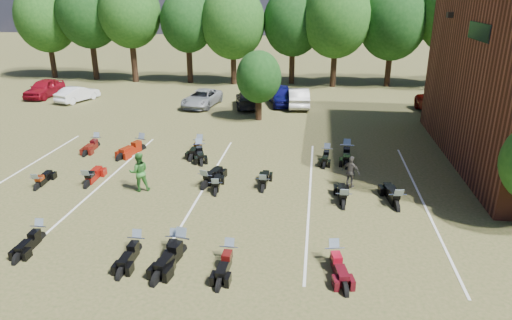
% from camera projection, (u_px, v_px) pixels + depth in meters
% --- Properties ---
extents(ground, '(160.00, 160.00, 0.00)m').
position_uv_depth(ground, '(258.00, 223.00, 18.40)').
color(ground, brown).
rests_on(ground, ground).
extents(car_0, '(1.83, 4.51, 1.53)m').
position_uv_depth(car_0, '(44.00, 88.00, 39.81)').
color(car_0, maroon).
rests_on(car_0, ground).
extents(car_1, '(2.50, 4.12, 1.28)m').
position_uv_depth(car_1, '(77.00, 94.00, 38.24)').
color(car_1, silver).
rests_on(car_1, ground).
extents(car_2, '(2.78, 4.97, 1.31)m').
position_uv_depth(car_2, '(202.00, 98.00, 36.64)').
color(car_2, gray).
rests_on(car_2, ground).
extents(car_3, '(2.68, 4.77, 1.31)m').
position_uv_depth(car_3, '(248.00, 99.00, 36.39)').
color(car_3, black).
rests_on(car_3, ground).
extents(car_4, '(2.83, 4.84, 1.55)m').
position_uv_depth(car_4, '(282.00, 95.00, 37.16)').
color(car_4, '#0B0B50').
rests_on(car_4, ground).
extents(car_5, '(2.01, 4.67, 1.50)m').
position_uv_depth(car_5, '(298.00, 97.00, 36.50)').
color(car_5, '#B4B3AE').
rests_on(car_5, ground).
extents(car_6, '(3.28, 5.80, 1.53)m').
position_uv_depth(car_6, '(442.00, 105.00, 33.91)').
color(car_6, '#510404').
rests_on(car_6, ground).
extents(car_7, '(2.31, 4.61, 1.29)m').
position_uv_depth(car_7, '(487.00, 103.00, 35.12)').
color(car_7, '#37363B').
rests_on(car_7, ground).
extents(person_green, '(1.12, 1.02, 1.86)m').
position_uv_depth(person_green, '(139.00, 172.00, 21.07)').
color(person_green, '#30712A').
rests_on(person_green, ground).
extents(person_grey, '(0.98, 0.80, 1.56)m').
position_uv_depth(person_grey, '(351.00, 172.00, 21.45)').
color(person_grey, '#544E48').
rests_on(person_grey, ground).
extents(motorcycle_1, '(0.75, 2.09, 1.15)m').
position_uv_depth(motorcycle_1, '(41.00, 240.00, 17.17)').
color(motorcycle_1, black).
rests_on(motorcycle_1, ground).
extents(motorcycle_2, '(0.70, 2.12, 1.18)m').
position_uv_depth(motorcycle_2, '(138.00, 252.00, 16.37)').
color(motorcycle_2, black).
rests_on(motorcycle_2, ground).
extents(motorcycle_3, '(0.78, 2.09, 1.15)m').
position_uv_depth(motorcycle_3, '(175.00, 250.00, 16.48)').
color(motorcycle_3, black).
rests_on(motorcycle_3, ground).
extents(motorcycle_4, '(1.17, 2.53, 1.36)m').
position_uv_depth(motorcycle_4, '(181.00, 254.00, 16.25)').
color(motorcycle_4, black).
rests_on(motorcycle_4, ground).
extents(motorcycle_5, '(0.72, 2.13, 1.18)m').
position_uv_depth(motorcycle_5, '(229.00, 261.00, 15.80)').
color(motorcycle_5, black).
rests_on(motorcycle_5, ground).
extents(motorcycle_6, '(1.12, 2.31, 1.24)m').
position_uv_depth(motorcycle_6, '(333.00, 263.00, 15.68)').
color(motorcycle_6, '#450911').
rests_on(motorcycle_6, ground).
extents(motorcycle_7, '(0.86, 2.29, 1.25)m').
position_uv_depth(motorcycle_7, '(88.00, 186.00, 21.81)').
color(motorcycle_7, maroon).
rests_on(motorcycle_7, ground).
extents(motorcycle_8, '(0.82, 2.05, 1.11)m').
position_uv_depth(motorcycle_8, '(38.00, 189.00, 21.56)').
color(motorcycle_8, black).
rests_on(motorcycle_8, ground).
extents(motorcycle_9, '(0.92, 2.15, 1.16)m').
position_uv_depth(motorcycle_9, '(216.00, 194.00, 20.99)').
color(motorcycle_9, black).
rests_on(motorcycle_9, ground).
extents(motorcycle_10, '(0.69, 2.15, 1.19)m').
position_uv_depth(motorcycle_10, '(263.00, 191.00, 21.36)').
color(motorcycle_10, black).
rests_on(motorcycle_10, ground).
extents(motorcycle_11, '(1.30, 2.52, 1.34)m').
position_uv_depth(motorcycle_11, '(205.00, 188.00, 21.66)').
color(motorcycle_11, black).
rests_on(motorcycle_11, ground).
extents(motorcycle_12, '(0.80, 2.29, 1.27)m').
position_uv_depth(motorcycle_12, '(343.00, 207.00, 19.74)').
color(motorcycle_12, black).
rests_on(motorcycle_12, ground).
extents(motorcycle_13, '(1.11, 2.51, 1.35)m').
position_uv_depth(motorcycle_13, '(396.00, 209.00, 19.58)').
color(motorcycle_13, black).
rests_on(motorcycle_13, ground).
extents(motorcycle_14, '(0.77, 2.19, 1.21)m').
position_uv_depth(motorcycle_14, '(97.00, 147.00, 27.32)').
color(motorcycle_14, '#500F0B').
rests_on(motorcycle_14, ground).
extents(motorcycle_15, '(1.52, 2.62, 1.39)m').
position_uv_depth(motorcycle_15, '(142.00, 150.00, 26.78)').
color(motorcycle_15, maroon).
rests_on(motorcycle_15, ground).
extents(motorcycle_16, '(1.41, 2.41, 1.28)m').
position_uv_depth(motorcycle_16, '(199.00, 155.00, 26.04)').
color(motorcycle_16, black).
rests_on(motorcycle_16, ground).
extents(motorcycle_17, '(0.81, 2.36, 1.30)m').
position_uv_depth(motorcycle_17, '(200.00, 150.00, 26.73)').
color(motorcycle_17, black).
rests_on(motorcycle_17, ground).
extents(motorcycle_19, '(0.91, 2.50, 1.37)m').
position_uv_depth(motorcycle_19, '(346.00, 156.00, 25.75)').
color(motorcycle_19, black).
rests_on(motorcycle_19, ground).
extents(motorcycle_20, '(0.85, 2.13, 1.16)m').
position_uv_depth(motorcycle_20, '(326.00, 158.00, 25.49)').
color(motorcycle_20, black).
rests_on(motorcycle_20, ground).
extents(tree_line, '(56.00, 6.00, 9.79)m').
position_uv_depth(tree_line, '(288.00, 18.00, 43.23)').
color(tree_line, black).
rests_on(tree_line, ground).
extents(young_tree_midfield, '(3.20, 3.20, 4.70)m').
position_uv_depth(young_tree_midfield, '(259.00, 77.00, 31.95)').
color(young_tree_midfield, black).
rests_on(young_tree_midfield, ground).
extents(parking_lines, '(20.10, 14.00, 0.01)m').
position_uv_depth(parking_lines, '(204.00, 189.00, 21.56)').
color(parking_lines, silver).
rests_on(parking_lines, ground).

